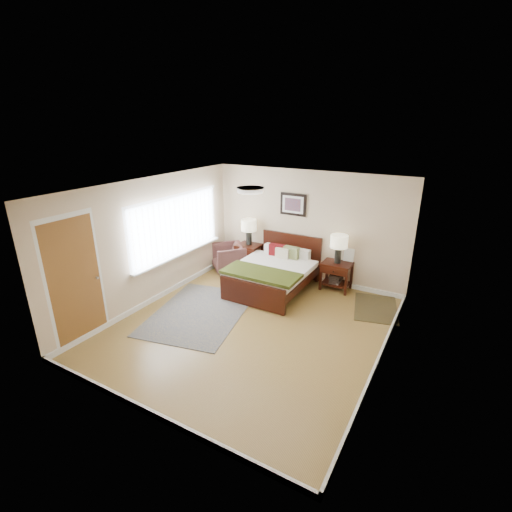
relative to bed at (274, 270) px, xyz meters
name	(u,v)px	position (x,y,z in m)	size (l,w,h in m)	color
floor	(251,326)	(0.35, -1.57, -0.47)	(5.00, 5.00, 0.00)	olive
back_wall	(307,227)	(0.35, 0.93, 0.78)	(4.50, 0.04, 2.50)	beige
front_wall	(140,331)	(0.35, -4.07, 0.78)	(4.50, 0.04, 2.50)	beige
left_wall	(152,241)	(-1.90, -1.57, 0.78)	(0.04, 5.00, 2.50)	beige
right_wall	(389,290)	(2.60, -1.57, 0.78)	(0.04, 5.00, 2.50)	beige
ceiling	(250,188)	(0.35, -1.57, 2.03)	(4.50, 5.00, 0.02)	white
window	(178,227)	(-1.85, -0.87, 0.90)	(0.11, 2.72, 1.32)	silver
door	(75,282)	(-1.88, -3.32, 0.60)	(0.06, 1.00, 2.18)	silver
ceil_fixture	(250,190)	(0.35, -1.57, 1.99)	(0.44, 0.44, 0.08)	white
bed	(274,270)	(0.00, 0.00, 0.00)	(1.58, 1.89, 1.02)	black
wall_art	(293,204)	(0.00, 0.90, 1.25)	(0.62, 0.05, 0.50)	black
nightstand_left	(249,250)	(-1.03, 0.68, 0.07)	(0.56, 0.50, 0.66)	black
nightstand_right	(336,273)	(1.17, 0.69, -0.10)	(0.62, 0.47, 0.62)	black
lamp_left	(249,227)	(-1.03, 0.70, 0.63)	(0.36, 0.36, 0.61)	black
lamp_right	(339,244)	(1.17, 0.70, 0.58)	(0.36, 0.36, 0.61)	black
armchair	(229,258)	(-1.45, 0.42, -0.14)	(0.72, 0.74, 0.67)	brown
rug_persian	(199,313)	(-0.76, -1.64, -0.47)	(1.63, 2.30, 0.01)	#0E2347
rug_navy	(376,308)	(2.15, 0.23, -0.47)	(0.80, 1.20, 0.01)	black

